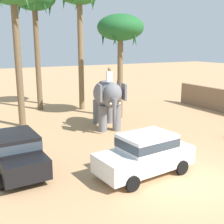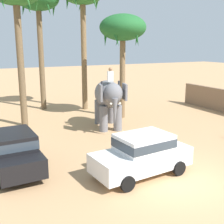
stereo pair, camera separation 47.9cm
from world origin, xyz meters
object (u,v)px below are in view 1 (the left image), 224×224
car_sedan_foreground (146,153)px  elephant_with_mahout (107,97)px  car_parked_far_side (16,151)px  palm_tree_behind_elephant (34,3)px  palm_tree_far_back (120,30)px

car_sedan_foreground → elephant_with_mahout: bearing=74.7°
car_parked_far_side → car_sedan_foreground: bearing=-31.2°
palm_tree_behind_elephant → palm_tree_far_back: palm_tree_behind_elephant is taller
elephant_with_mahout → palm_tree_behind_elephant: palm_tree_behind_elephant is taller
elephant_with_mahout → palm_tree_far_back: bearing=43.4°
car_sedan_foreground → car_parked_far_side: same height
elephant_with_mahout → palm_tree_far_back: size_ratio=0.56×
elephant_with_mahout → car_sedan_foreground: bearing=-105.3°
car_parked_far_side → palm_tree_behind_elephant: (4.13, 11.42, 7.32)m
car_parked_far_side → palm_tree_far_back: palm_tree_far_back is taller
palm_tree_behind_elephant → palm_tree_far_back: size_ratio=1.31×
car_parked_far_side → elephant_with_mahout: (6.38, 3.97, 1.06)m
elephant_with_mahout → palm_tree_behind_elephant: size_ratio=0.42×
car_parked_far_side → palm_tree_behind_elephant: 14.18m
car_sedan_foreground → palm_tree_far_back: palm_tree_far_back is taller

